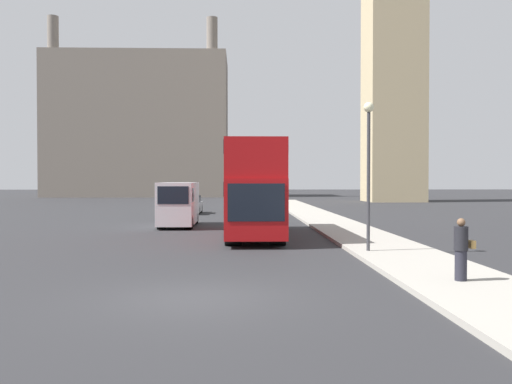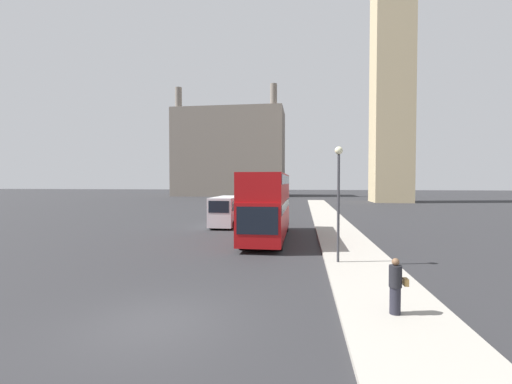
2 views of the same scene
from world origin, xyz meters
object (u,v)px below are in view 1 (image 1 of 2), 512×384
Objects in this scene: street_lamp at (369,152)px; parked_sedan at (189,205)px; pedestrian at (461,249)px; white_van at (179,203)px; red_double_decker_bus at (253,185)px.

parked_sedan is (-8.56, 25.32, -2.99)m from street_lamp.
pedestrian reaches higher than parked_sedan.
pedestrian is at bearing -64.22° from white_van.
white_van is 12.80m from parked_sedan.
white_van is 20.68m from pedestrian.
street_lamp reaches higher than pedestrian.
parked_sedan is at bearing 103.92° from red_double_decker_bus.
pedestrian is 0.30× the size of street_lamp.
pedestrian is (4.88, -12.71, -1.50)m from red_double_decker_bus.
red_double_decker_bus reaches higher than pedestrian.
white_van reaches higher than parked_sedan.
white_van is at bearing 124.81° from red_double_decker_bus.
white_van is 3.61× the size of pedestrian.
parked_sedan is (-0.52, 12.77, -0.69)m from white_van.
parked_sedan is at bearing 92.34° from white_van.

